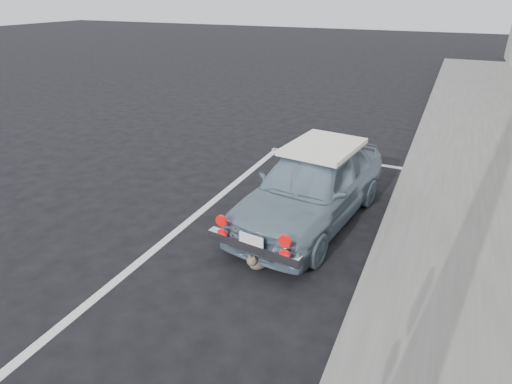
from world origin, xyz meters
TOP-DOWN VIEW (x-y plane):
  - sidewalk at (3.20, 2.00)m, footprint 2.80×40.00m
  - pline_front at (0.50, 6.50)m, footprint 3.00×0.12m
  - pline_side at (-0.90, 3.00)m, footprint 0.12×7.00m
  - retro_coupe at (0.75, 3.77)m, footprint 1.77×3.50m
  - cat at (0.56, 2.28)m, footprint 0.31×0.48m

SIDE VIEW (x-z plane):
  - pline_front at x=0.50m, z-range 0.00..0.01m
  - pline_side at x=-0.90m, z-range 0.00..0.01m
  - sidewalk at x=3.20m, z-range 0.00..0.15m
  - cat at x=0.56m, z-range -0.01..0.26m
  - retro_coupe at x=0.75m, z-range 0.01..1.15m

